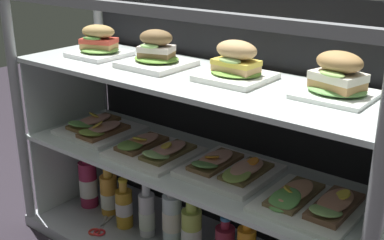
{
  "coord_description": "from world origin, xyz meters",
  "views": [
    {
      "loc": [
        0.89,
        -1.12,
        1.03
      ],
      "look_at": [
        0.0,
        0.0,
        0.51
      ],
      "focal_mm": 46.42,
      "sensor_mm": 36.0,
      "label": 1
    }
  ],
  "objects": [
    {
      "name": "shelf_upper_glass",
      "position": [
        0.0,
        0.0,
        0.65
      ],
      "size": [
        1.24,
        0.38,
        0.01
      ],
      "primitive_type": "cube",
      "color": "silver",
      "rests_on": "riser_upper_tier"
    },
    {
      "name": "juice_bottle_back_center",
      "position": [
        -0.19,
        -0.02,
        0.12
      ],
      "size": [
        0.06,
        0.06,
        0.21
      ],
      "color": "silver",
      "rests_on": "case_base_deck"
    },
    {
      "name": "case_frame",
      "position": [
        0.0,
        0.11,
        0.49
      ],
      "size": [
        1.3,
        0.43,
        0.89
      ],
      "color": "gray",
      "rests_on": "ground"
    },
    {
      "name": "riser_lower_tier",
      "position": [
        0.0,
        0.0,
        0.2
      ],
      "size": [
        1.23,
        0.36,
        0.31
      ],
      "color": "silver",
      "rests_on": "case_base_deck"
    },
    {
      "name": "riser_upper_tier",
      "position": [
        0.0,
        0.0,
        0.51
      ],
      "size": [
        1.23,
        0.36,
        0.27
      ],
      "color": "silver",
      "rests_on": "shelf_lower_glass"
    },
    {
      "name": "open_sandwich_tray_far_right",
      "position": [
        -0.14,
        -0.03,
        0.39
      ],
      "size": [
        0.26,
        0.25,
        0.05
      ],
      "color": "white",
      "rests_on": "shelf_lower_glass"
    },
    {
      "name": "plated_roll_sandwich_far_left",
      "position": [
        -0.41,
        0.0,
        0.7
      ],
      "size": [
        0.17,
        0.17,
        0.11
      ],
      "color": "white",
      "rests_on": "shelf_upper_glass"
    },
    {
      "name": "juice_bottle_front_left_end",
      "position": [
        -0.29,
        -0.03,
        0.12
      ],
      "size": [
        0.06,
        0.06,
        0.19
      ],
      "color": "gold",
      "rests_on": "case_base_deck"
    },
    {
      "name": "plated_roll_sandwich_right_of_center",
      "position": [
        -0.15,
        0.01,
        0.7
      ],
      "size": [
        0.2,
        0.2,
        0.12
      ],
      "color": "white",
      "rests_on": "shelf_upper_glass"
    },
    {
      "name": "open_sandwich_tray_far_left",
      "position": [
        -0.43,
        -0.01,
        0.39
      ],
      "size": [
        0.26,
        0.26,
        0.06
      ],
      "color": "white",
      "rests_on": "shelf_lower_glass"
    },
    {
      "name": "juice_bottle_front_middle",
      "position": [
        -0.51,
        -0.01,
        0.14
      ],
      "size": [
        0.07,
        0.07,
        0.23
      ],
      "color": "#9D2247",
      "rests_on": "case_base_deck"
    },
    {
      "name": "open_sandwich_tray_near_right_corner",
      "position": [
        0.14,
        0.0,
        0.39
      ],
      "size": [
        0.26,
        0.25,
        0.06
      ],
      "color": "white",
      "rests_on": "shelf_lower_glass"
    },
    {
      "name": "kitchen_scissors",
      "position": [
        -0.35,
        -0.11,
        0.05
      ],
      "size": [
        0.13,
        0.18,
        0.01
      ],
      "color": "silver",
      "rests_on": "case_base_deck"
    },
    {
      "name": "juice_bottle_back_right",
      "position": [
        -0.4,
        -0.0,
        0.12
      ],
      "size": [
        0.07,
        0.07,
        0.22
      ],
      "color": "gold",
      "rests_on": "case_base_deck"
    },
    {
      "name": "open_sandwich_tray_center",
      "position": [
        0.43,
        -0.03,
        0.39
      ],
      "size": [
        0.26,
        0.25,
        0.06
      ],
      "color": "white",
      "rests_on": "shelf_lower_glass"
    },
    {
      "name": "plated_roll_sandwich_mid_left",
      "position": [
        0.43,
        0.05,
        0.7
      ],
      "size": [
        0.18,
        0.18,
        0.12
      ],
      "color": "white",
      "rests_on": "shelf_upper_glass"
    },
    {
      "name": "plated_roll_sandwich_near_right_corner",
      "position": [
        0.13,
        0.03,
        0.7
      ],
      "size": [
        0.19,
        0.19,
        0.11
      ],
      "color": "white",
      "rests_on": "shelf_upper_glass"
    },
    {
      "name": "juice_bottle_front_fourth",
      "position": [
        0.03,
        -0.03,
        0.14
      ],
      "size": [
        0.07,
        0.07,
        0.23
      ],
      "color": "#BBCD56",
      "rests_on": "case_base_deck"
    },
    {
      "name": "juice_bottle_back_left",
      "position": [
        -0.07,
        -0.02,
        0.15
      ],
      "size": [
        0.07,
        0.07,
        0.25
      ],
      "color": "white",
      "rests_on": "case_base_deck"
    },
    {
      "name": "shelf_lower_glass",
      "position": [
        0.0,
        0.0,
        0.36
      ],
      "size": [
        1.24,
        0.38,
        0.01
      ],
      "primitive_type": "cube",
      "color": "silver",
      "rests_on": "riser_lower_tier"
    }
  ]
}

